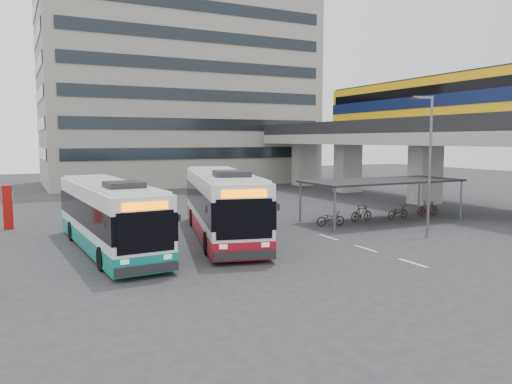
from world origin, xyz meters
name	(u,v)px	position (x,y,z in m)	size (l,w,h in m)	color
ground	(286,242)	(0.00, 0.00, 0.00)	(120.00, 120.00, 0.00)	#28282B
viaduct	(406,125)	(17.00, 10.27, 6.23)	(8.00, 32.00, 9.68)	gray
bike_shelter	(382,194)	(8.45, 3.00, 1.64)	(10.00, 4.00, 2.54)	#595B60
office_block	(179,75)	(6.00, 36.00, 12.50)	(30.00, 15.00, 25.00)	gray
road_markings	(366,249)	(2.50, -3.00, 0.01)	(0.15, 7.60, 0.01)	beige
bus_main	(222,205)	(-2.37, 2.55, 1.67)	(5.49, 12.47, 3.61)	white
bus_teal	(109,216)	(-8.15, 1.97, 1.54)	(3.09, 11.38, 3.33)	white
pedestrian	(225,213)	(-1.21, 4.98, 0.82)	(0.60, 0.39, 1.64)	black
lamp_post	(429,154)	(8.68, -0.52, 4.21)	(1.27, 0.48, 7.39)	#595B60
sign_totem_north	(8,207)	(-12.30, 9.84, 1.28)	(0.54, 0.22, 2.47)	#A50C0A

